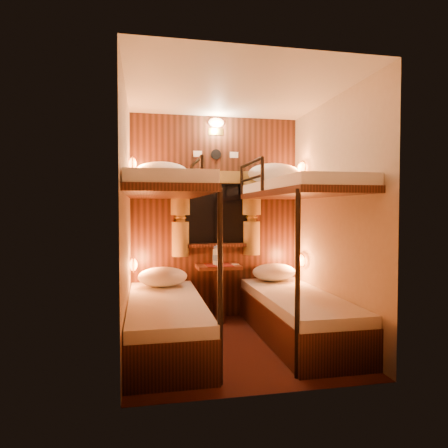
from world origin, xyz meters
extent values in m
plane|color=#3D1710|center=(0.00, 0.00, 0.00)|extent=(2.10, 2.10, 0.00)
plane|color=silver|center=(0.00, 0.00, 2.40)|extent=(2.10, 2.10, 0.00)
plane|color=#C6B293|center=(0.00, 1.05, 1.20)|extent=(2.40, 0.00, 2.40)
plane|color=#C6B293|center=(0.00, -1.05, 1.20)|extent=(2.40, 0.00, 2.40)
plane|color=#C6B293|center=(-1.00, 0.00, 1.20)|extent=(0.00, 2.40, 2.40)
plane|color=#C6B293|center=(1.00, 0.00, 1.20)|extent=(0.00, 2.40, 2.40)
cube|color=black|center=(0.00, 1.04, 1.20)|extent=(2.00, 0.03, 2.40)
cube|color=black|center=(-0.65, 0.07, 0.17)|extent=(0.70, 1.90, 0.35)
cube|color=silver|center=(-0.65, 0.07, 0.40)|extent=(0.68, 1.88, 0.10)
cube|color=black|center=(-0.65, 0.07, 1.45)|extent=(0.70, 1.90, 0.06)
cube|color=silver|center=(-0.65, 0.07, 1.53)|extent=(0.68, 1.88, 0.10)
cylinder|color=black|center=(-0.30, -0.83, 0.72)|extent=(0.04, 0.04, 1.45)
cylinder|color=black|center=(-0.30, 0.95, 1.64)|extent=(0.04, 0.04, 0.32)
cylinder|color=black|center=(-0.30, 0.10, 1.64)|extent=(0.04, 0.04, 0.32)
cylinder|color=black|center=(-0.30, 0.53, 1.80)|extent=(0.04, 0.85, 0.04)
cylinder|color=black|center=(-0.30, 0.53, 1.63)|extent=(0.03, 0.85, 0.03)
cube|color=black|center=(0.65, 0.07, 0.17)|extent=(0.70, 1.90, 0.35)
cube|color=silver|center=(0.65, 0.07, 0.40)|extent=(0.68, 1.88, 0.10)
cube|color=black|center=(0.65, 0.07, 1.45)|extent=(0.70, 1.90, 0.06)
cube|color=silver|center=(0.65, 0.07, 1.53)|extent=(0.68, 1.88, 0.10)
cylinder|color=black|center=(0.30, -0.83, 0.72)|extent=(0.04, 0.04, 1.45)
cylinder|color=black|center=(0.30, 0.95, 1.64)|extent=(0.04, 0.04, 0.32)
cylinder|color=black|center=(0.30, 0.10, 1.64)|extent=(0.04, 0.04, 0.32)
cylinder|color=black|center=(0.30, 0.53, 1.80)|extent=(0.04, 0.85, 0.04)
cylinder|color=black|center=(0.30, 0.53, 1.63)|extent=(0.03, 0.85, 0.03)
cube|color=black|center=(0.00, 1.02, 1.25)|extent=(0.98, 0.02, 0.78)
cube|color=black|center=(0.00, 1.01, 1.25)|extent=(0.90, 0.01, 0.70)
cube|color=black|center=(0.00, 0.97, 0.87)|extent=(1.00, 0.12, 0.04)
cube|color=olive|center=(0.00, 0.98, 1.68)|extent=(1.10, 0.06, 0.14)
cylinder|color=olive|center=(-0.43, 0.97, 1.43)|extent=(0.22, 0.22, 0.40)
cylinder|color=olive|center=(-0.43, 0.97, 1.20)|extent=(0.11, 0.11, 0.12)
cylinder|color=olive|center=(-0.43, 0.97, 0.95)|extent=(0.20, 0.20, 0.40)
torus|color=gold|center=(-0.43, 0.97, 1.20)|extent=(0.14, 0.14, 0.02)
cylinder|color=olive|center=(0.43, 0.97, 1.43)|extent=(0.22, 0.22, 0.40)
cylinder|color=olive|center=(0.43, 0.97, 1.20)|extent=(0.11, 0.11, 0.12)
cylinder|color=olive|center=(0.43, 0.97, 0.95)|extent=(0.20, 0.20, 0.40)
torus|color=gold|center=(0.43, 0.97, 1.20)|extent=(0.14, 0.14, 0.02)
cylinder|color=black|center=(0.00, 1.02, 1.95)|extent=(0.12, 0.02, 0.12)
cube|color=silver|center=(-0.22, 1.02, 1.95)|extent=(0.10, 0.01, 0.07)
cube|color=silver|center=(0.22, 1.02, 1.95)|extent=(0.10, 0.01, 0.07)
cube|color=gold|center=(0.00, 1.02, 2.22)|extent=(0.18, 0.01, 0.08)
ellipsoid|color=#FFCC8C|center=(0.00, 1.00, 2.32)|extent=(0.18, 0.09, 0.11)
ellipsoid|color=orange|center=(-0.96, 0.70, 0.70)|extent=(0.08, 0.20, 0.13)
torus|color=gold|center=(-0.96, 0.70, 0.70)|extent=(0.02, 0.17, 0.17)
ellipsoid|color=orange|center=(-0.96, 0.70, 1.78)|extent=(0.08, 0.20, 0.13)
torus|color=gold|center=(-0.96, 0.70, 1.78)|extent=(0.02, 0.17, 0.17)
ellipsoid|color=orange|center=(0.96, 0.70, 0.70)|extent=(0.08, 0.20, 0.13)
torus|color=gold|center=(0.96, 0.70, 0.70)|extent=(0.02, 0.17, 0.17)
ellipsoid|color=orange|center=(0.96, 0.70, 1.78)|extent=(0.08, 0.20, 0.13)
torus|color=gold|center=(0.96, 0.70, 1.78)|extent=(0.02, 0.17, 0.17)
cube|color=#602C16|center=(0.00, 0.85, 0.63)|extent=(0.50, 0.34, 0.04)
cube|color=black|center=(0.00, 0.85, 0.30)|extent=(0.08, 0.30, 0.61)
cube|color=maroon|center=(0.00, 0.85, 0.65)|extent=(0.30, 0.34, 0.01)
cylinder|color=#99BFE5|center=(-0.02, 0.83, 0.75)|extent=(0.06, 0.06, 0.20)
cylinder|color=#406CC0|center=(-0.02, 0.83, 0.74)|extent=(0.07, 0.07, 0.07)
cylinder|color=#406CC0|center=(-0.02, 0.83, 0.87)|extent=(0.04, 0.04, 0.03)
cylinder|color=#99BFE5|center=(-0.03, 0.89, 0.74)|extent=(0.06, 0.06, 0.18)
cylinder|color=#406CC0|center=(-0.03, 0.89, 0.73)|extent=(0.06, 0.06, 0.06)
cylinder|color=#406CC0|center=(-0.03, 0.89, 0.85)|extent=(0.03, 0.03, 0.03)
cube|color=silver|center=(0.20, 0.86, 0.65)|extent=(0.10, 0.09, 0.01)
cube|color=silver|center=(0.19, 0.84, 0.65)|extent=(0.10, 0.09, 0.01)
ellipsoid|color=white|center=(-0.65, 0.68, 0.56)|extent=(0.54, 0.38, 0.21)
ellipsoid|color=white|center=(0.65, 0.78, 0.56)|extent=(0.52, 0.37, 0.20)
ellipsoid|color=white|center=(-0.65, 0.77, 1.70)|extent=(0.59, 0.42, 0.23)
ellipsoid|color=white|center=(0.65, 0.79, 1.71)|extent=(0.62, 0.45, 0.25)
camera|label=1|loc=(-0.84, -3.68, 1.29)|focal=32.00mm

